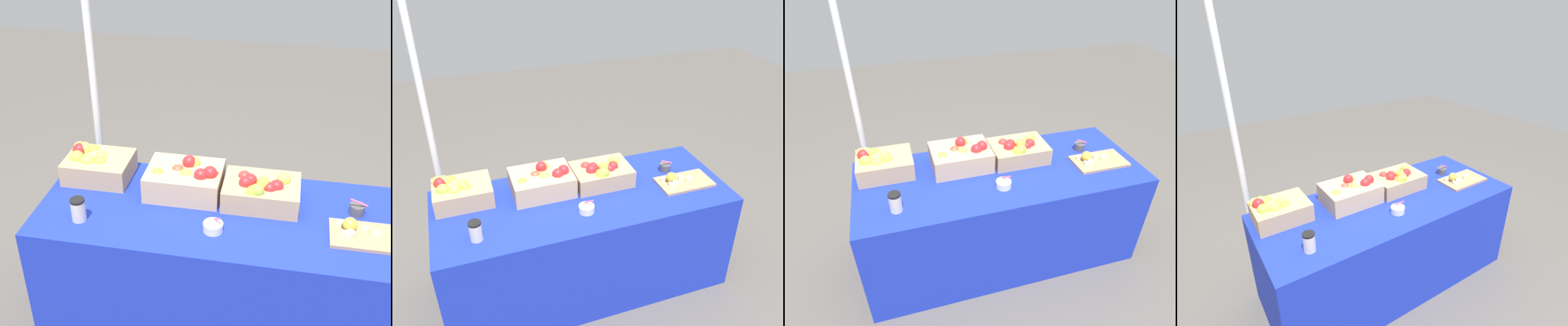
# 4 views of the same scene
# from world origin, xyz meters

# --- Properties ---
(ground_plane) EXTENTS (10.00, 10.00, 0.00)m
(ground_plane) POSITION_xyz_m (0.00, 0.00, 0.00)
(ground_plane) COLOR #56514C
(table) EXTENTS (1.90, 0.76, 0.74)m
(table) POSITION_xyz_m (0.00, 0.00, 0.37)
(table) COLOR #192DB7
(table) RESTS_ON ground_plane
(apple_crate_left) EXTENTS (0.35, 0.28, 0.17)m
(apple_crate_left) POSITION_xyz_m (-0.75, 0.20, 0.82)
(apple_crate_left) COLOR tan
(apple_crate_left) RESTS_ON table
(apple_crate_middle) EXTENTS (0.39, 0.30, 0.19)m
(apple_crate_middle) POSITION_xyz_m (-0.23, 0.13, 0.82)
(apple_crate_middle) COLOR tan
(apple_crate_middle) RESTS_ON table
(apple_crate_right) EXTENTS (0.38, 0.28, 0.17)m
(apple_crate_right) POSITION_xyz_m (0.17, 0.11, 0.81)
(apple_crate_right) COLOR tan
(apple_crate_right) RESTS_ON table
(cutting_board_front) EXTENTS (0.36, 0.21, 0.09)m
(cutting_board_front) POSITION_xyz_m (0.67, -0.09, 0.76)
(cutting_board_front) COLOR tan
(cutting_board_front) RESTS_ON table
(sample_bowl_near) EXTENTS (0.10, 0.10, 0.09)m
(sample_bowl_near) POSITION_xyz_m (-0.04, -0.17, 0.76)
(sample_bowl_near) COLOR silver
(sample_bowl_near) RESTS_ON table
(sample_bowl_mid) EXTENTS (0.09, 0.08, 0.10)m
(sample_bowl_mid) POSITION_xyz_m (0.64, 0.10, 0.77)
(sample_bowl_mid) COLOR #4C4C51
(sample_bowl_mid) RESTS_ON table
(coffee_cup) EXTENTS (0.07, 0.07, 0.12)m
(coffee_cup) POSITION_xyz_m (-0.70, -0.21, 0.80)
(coffee_cup) COLOR beige
(coffee_cup) RESTS_ON table
(tent_pole) EXTENTS (0.04, 0.04, 2.18)m
(tent_pole) POSITION_xyz_m (-0.87, 0.57, 1.09)
(tent_pole) COLOR white
(tent_pole) RESTS_ON ground_plane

